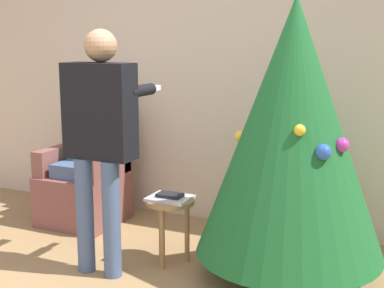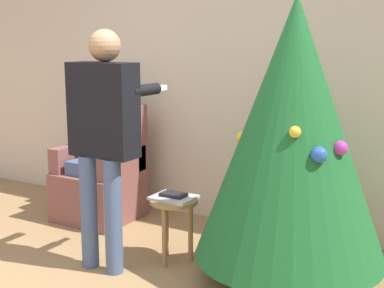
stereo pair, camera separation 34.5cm
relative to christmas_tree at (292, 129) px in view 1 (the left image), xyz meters
The scene contains 8 objects.
wall_back 1.38m from the christmas_tree, 134.46° to the left, with size 8.00×0.06×2.70m.
christmas_tree is the anchor object (origin of this frame).
armchair 2.09m from the christmas_tree, 166.94° to the left, with size 0.63×0.63×1.02m.
person_seated 2.00m from the christmas_tree, 167.74° to the left, with size 0.36×0.46×1.25m.
person_standing 1.26m from the christmas_tree, 162.63° to the right, with size 0.49×0.57×1.65m.
side_stool 1.06m from the christmas_tree, behind, with size 0.35×0.35×0.47m.
laptop 1.01m from the christmas_tree, behind, with size 0.30×0.24×0.02m.
book 1.00m from the christmas_tree, behind, with size 0.18×0.11×0.02m.
Camera 1 is at (1.75, -2.02, 1.58)m, focal length 50.00 mm.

